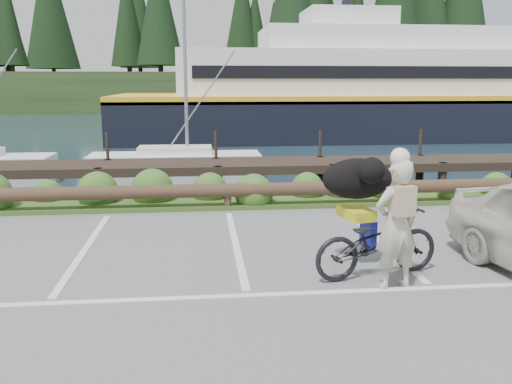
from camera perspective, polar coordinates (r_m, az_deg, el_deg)
ground at (r=7.81m, az=-1.18°, el=-9.74°), size 72.00×72.00×0.00m
harbor_backdrop at (r=85.83m, az=-5.36°, el=9.64°), size 170.00×160.00×30.00m
vegetation_strip at (r=12.87m, az=-3.15°, el=-0.95°), size 34.00×1.60×0.10m
log_rail at (r=12.20m, az=-2.98°, el=-1.89°), size 32.00×0.30×0.60m
bicycle at (r=8.17m, az=12.62°, el=-5.18°), size 2.10×1.13×1.05m
cyclist at (r=7.69m, az=14.56°, el=-3.33°), size 0.75×0.58×1.82m
dog at (r=8.51m, az=10.62°, el=1.39°), size 0.78×1.20×0.64m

